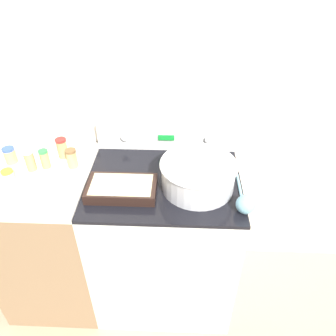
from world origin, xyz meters
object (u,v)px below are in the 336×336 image
(mixing_bowl, at_px, (198,174))
(spice_jar_green_cap, at_px, (45,159))
(spice_jar_yellow_cap, at_px, (9,177))
(spice_jar_blue_cap, at_px, (10,155))
(spice_jar_brown_cap, at_px, (72,158))
(spice_jar_white_cap, at_px, (30,160))
(casserole_dish, at_px, (122,188))
(spice_jar_red_cap, at_px, (62,148))
(ladle, at_px, (245,203))

(mixing_bowl, bearing_deg, spice_jar_green_cap, 171.78)
(spice_jar_yellow_cap, height_order, spice_jar_blue_cap, spice_jar_blue_cap)
(spice_jar_brown_cap, height_order, spice_jar_white_cap, spice_jar_white_cap)
(spice_jar_green_cap, bearing_deg, casserole_dish, -22.46)
(spice_jar_brown_cap, height_order, spice_jar_red_cap, spice_jar_red_cap)
(ladle, bearing_deg, spice_jar_green_cap, 164.73)
(spice_jar_blue_cap, bearing_deg, spice_jar_yellow_cap, -68.78)
(ladle, bearing_deg, spice_jar_blue_cap, 165.64)
(ladle, distance_m, spice_jar_red_cap, 1.02)
(spice_jar_brown_cap, xyz_separation_m, spice_jar_red_cap, (-0.08, 0.09, 0.00))
(spice_jar_blue_cap, bearing_deg, spice_jar_brown_cap, -4.06)
(spice_jar_blue_cap, bearing_deg, casserole_dish, -18.55)
(mixing_bowl, distance_m, spice_jar_white_cap, 0.87)
(spice_jar_brown_cap, relative_size, spice_jar_blue_cap, 1.17)
(ladle, relative_size, spice_jar_white_cap, 2.59)
(mixing_bowl, height_order, ladle, mixing_bowl)
(mixing_bowl, bearing_deg, spice_jar_white_cap, 174.09)
(casserole_dish, relative_size, spice_jar_green_cap, 3.20)
(ladle, distance_m, spice_jar_white_cap, 1.11)
(ladle, bearing_deg, casserole_dish, 170.43)
(spice_jar_green_cap, distance_m, spice_jar_white_cap, 0.07)
(spice_jar_green_cap, relative_size, spice_jar_white_cap, 0.89)
(spice_jar_brown_cap, height_order, spice_jar_yellow_cap, spice_jar_brown_cap)
(spice_jar_blue_cap, bearing_deg, ladle, -14.36)
(spice_jar_green_cap, bearing_deg, spice_jar_brown_cap, 4.22)
(mixing_bowl, height_order, casserole_dish, mixing_bowl)
(spice_jar_yellow_cap, relative_size, spice_jar_blue_cap, 0.86)
(spice_jar_white_cap, xyz_separation_m, spice_jar_yellow_cap, (-0.07, -0.12, -0.02))
(ladle, relative_size, spice_jar_blue_cap, 3.39)
(casserole_dish, distance_m, spice_jar_green_cap, 0.47)
(spice_jar_brown_cap, distance_m, spice_jar_green_cap, 0.14)
(spice_jar_red_cap, height_order, spice_jar_white_cap, spice_jar_white_cap)
(spice_jar_brown_cap, bearing_deg, spice_jar_yellow_cap, -151.40)
(spice_jar_green_cap, relative_size, spice_jar_yellow_cap, 1.35)
(spice_jar_white_cap, height_order, spice_jar_blue_cap, spice_jar_white_cap)
(ladle, height_order, spice_jar_white_cap, spice_jar_white_cap)
(spice_jar_red_cap, bearing_deg, spice_jar_yellow_cap, -129.75)
(spice_jar_green_cap, xyz_separation_m, spice_jar_blue_cap, (-0.20, 0.03, -0.01))
(spice_jar_blue_cap, bearing_deg, spice_jar_red_cap, 13.52)
(mixing_bowl, bearing_deg, spice_jar_brown_cap, 169.17)
(mixing_bowl, height_order, spice_jar_white_cap, mixing_bowl)
(spice_jar_yellow_cap, bearing_deg, spice_jar_brown_cap, 28.60)
(spice_jar_red_cap, relative_size, spice_jar_yellow_cap, 1.46)
(casserole_dish, distance_m, spice_jar_brown_cap, 0.35)
(mixing_bowl, bearing_deg, spice_jar_blue_cap, 171.48)
(spice_jar_red_cap, bearing_deg, spice_jar_blue_cap, -166.48)
(spice_jar_green_cap, bearing_deg, mixing_bowl, -8.22)
(mixing_bowl, relative_size, spice_jar_green_cap, 3.58)
(spice_jar_red_cap, distance_m, spice_jar_blue_cap, 0.28)
(casserole_dish, bearing_deg, spice_jar_blue_cap, 161.45)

